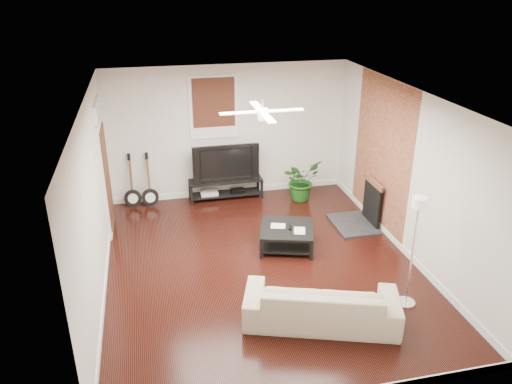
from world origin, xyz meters
TOP-DOWN VIEW (x-y plane):
  - room at (0.00, 0.00)m, footprint 5.01×6.01m
  - brick_accent at (2.49, 1.00)m, footprint 0.02×2.20m
  - fireplace at (2.20, 1.00)m, footprint 0.80×1.10m
  - window_back at (-0.30, 2.97)m, footprint 1.00×0.06m
  - door_left at (-2.46, 1.90)m, footprint 0.08×1.00m
  - tv_stand at (-0.13, 2.78)m, footprint 1.55×0.41m
  - tv at (-0.13, 2.80)m, footprint 1.39×0.18m
  - coffee_table at (0.57, 0.49)m, footprint 1.12×1.12m
  - sofa at (0.47, -1.60)m, footprint 2.26×1.45m
  - floor_lamp at (1.82, -1.50)m, footprint 0.36×0.36m
  - potted_plant at (1.43, 2.39)m, footprint 1.02×0.98m
  - guitar_left at (-2.07, 2.75)m, footprint 0.37×0.28m
  - guitar_right at (-1.72, 2.72)m, footprint 0.35×0.25m
  - ceiling_fan at (0.00, 0.00)m, footprint 1.24×1.24m

SIDE VIEW (x-z plane):
  - coffee_table at x=0.57m, z-range 0.00..0.38m
  - tv_stand at x=-0.13m, z-range 0.00..0.43m
  - sofa at x=0.47m, z-range 0.00..0.61m
  - potted_plant at x=1.43m, z-range 0.00..0.87m
  - fireplace at x=2.20m, z-range 0.00..0.92m
  - guitar_left at x=-2.07m, z-range 0.00..1.13m
  - guitar_right at x=-1.72m, z-range 0.00..1.13m
  - tv at x=-0.13m, z-range 0.43..1.23m
  - floor_lamp at x=1.82m, z-range 0.00..1.72m
  - door_left at x=-2.46m, z-range 0.00..2.50m
  - room at x=0.00m, z-range 0.00..2.80m
  - brick_accent at x=2.49m, z-range 0.00..2.80m
  - window_back at x=-0.30m, z-range 1.30..2.60m
  - ceiling_fan at x=0.00m, z-range 2.44..2.76m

